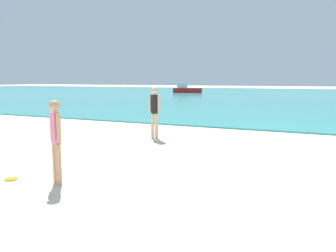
{
  "coord_description": "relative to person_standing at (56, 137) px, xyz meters",
  "views": [
    {
      "loc": [
        2.73,
        -0.11,
        1.94
      ],
      "look_at": [
        -0.49,
        6.91,
        0.85
      ],
      "focal_mm": 35.55,
      "sensor_mm": 36.0,
      "label": 1
    }
  ],
  "objects": [
    {
      "name": "water",
      "position": [
        1.63,
        38.17,
        -0.86
      ],
      "size": [
        160.0,
        60.0,
        0.06
      ],
      "primitive_type": "cube",
      "color": "teal",
      "rests_on": "ground"
    },
    {
      "name": "frisbee",
      "position": [
        -1.04,
        -0.16,
        -0.88
      ],
      "size": [
        0.24,
        0.24,
        0.03
      ],
      "primitive_type": "cylinder",
      "color": "orange",
      "rests_on": "ground"
    },
    {
      "name": "person_distant",
      "position": [
        -0.56,
        5.08,
        0.07
      ],
      "size": [
        0.39,
        0.22,
        1.68
      ],
      "rotation": [
        0.0,
        0.0,
        3.22
      ],
      "color": "#DDAD84",
      "rests_on": "ground"
    },
    {
      "name": "person_standing",
      "position": [
        0.0,
        0.0,
        0.0
      ],
      "size": [
        0.34,
        0.21,
        1.57
      ],
      "rotation": [
        0.0,
        0.0,
        5.88
      ],
      "color": "tan",
      "rests_on": "ground"
    },
    {
      "name": "boat_far",
      "position": [
        -13.12,
        39.81,
        -0.35
      ],
      "size": [
        4.28,
        2.72,
        1.39
      ],
      "rotation": [
        0.0,
        0.0,
        0.38
      ],
      "color": "red",
      "rests_on": "water"
    }
  ]
}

